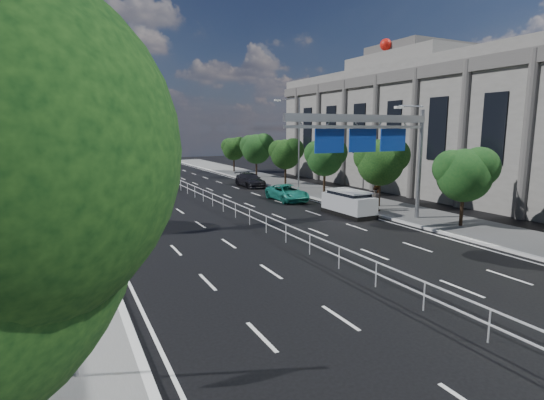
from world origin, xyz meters
TOP-DOWN VIEW (x-y plane):
  - ground at (0.00, 0.00)m, footprint 160.00×160.00m
  - sidewalk_near at (-11.50, 0.00)m, footprint 5.00×140.00m
  - kerb_near at (-9.00, 0.00)m, footprint 0.25×140.00m
  - median_fence at (0.00, 22.50)m, footprint 0.05×85.00m
  - toilet_sign at (-10.95, 0.00)m, footprint 1.62×0.18m
  - overhead_gantry at (6.74, 10.05)m, footprint 10.24×0.38m
  - streetlight_far at (10.50, 26.00)m, footprint 2.78×2.40m
  - civic_hall at (23.72, 22.00)m, footprint 14.40×36.00m
  - near_tree_back at (-11.94, 17.97)m, footprint 4.84×4.51m
  - far_tree_c at (11.24, 6.98)m, footprint 3.52×3.28m
  - far_tree_d at (11.25, 14.48)m, footprint 3.85×3.59m
  - far_tree_e at (11.25, 21.98)m, footprint 3.63×3.38m
  - far_tree_f at (11.24, 29.48)m, footprint 3.52×3.28m
  - far_tree_g at (11.25, 36.98)m, footprint 3.96×3.69m
  - far_tree_h at (11.24, 44.48)m, footprint 3.41×3.18m
  - white_minivan at (-5.46, 26.21)m, footprint 2.38×4.71m
  - red_bus at (-6.30, 41.05)m, footprint 2.50×9.58m
  - near_car_silver at (-1.90, 32.58)m, footprint 2.42×4.76m
  - near_car_dark at (-8.00, 60.14)m, footprint 1.71×4.76m
  - silver_minivan at (7.42, 13.25)m, footprint 1.86×4.25m
  - parked_car_teal at (6.50, 20.50)m, footprint 2.35×4.88m
  - parked_car_dark at (7.25, 30.00)m, footprint 2.05×4.86m
  - pedestrian_a at (10.02, 13.50)m, footprint 0.70×0.52m
  - pedestrian_b at (9.60, 13.10)m, footprint 1.09×1.08m

SIDE VIEW (x-z plane):
  - ground at x=0.00m, z-range 0.00..0.00m
  - sidewalk_near at x=-11.50m, z-range 0.00..0.14m
  - kerb_near at x=-9.00m, z-range -0.01..0.15m
  - median_fence at x=0.00m, z-range 0.01..1.04m
  - parked_car_teal at x=6.50m, z-range 0.00..1.34m
  - parked_car_dark at x=7.25m, z-range 0.00..1.40m
  - near_car_silver at x=-1.90m, z-range 0.00..1.55m
  - near_car_dark at x=-8.00m, z-range 0.00..1.56m
  - silver_minivan at x=7.42m, z-range -0.01..1.74m
  - white_minivan at x=-5.46m, z-range -0.02..1.96m
  - pedestrian_a at x=10.02m, z-range 0.14..1.91m
  - pedestrian_b at x=9.60m, z-range 0.14..1.92m
  - red_bus at x=-6.30m, z-range 0.06..2.91m
  - toilet_sign at x=-10.95m, z-range 0.77..5.11m
  - far_tree_h at x=11.24m, z-range 0.97..5.88m
  - far_tree_c at x=11.24m, z-range 0.95..5.90m
  - far_tree_f at x=11.24m, z-range 0.98..6.00m
  - far_tree_e at x=11.25m, z-range 0.99..6.12m
  - far_tree_d at x=11.25m, z-range 1.02..6.36m
  - far_tree_g at x=11.25m, z-range 1.03..6.48m
  - near_tree_back at x=-11.94m, z-range 1.27..7.96m
  - streetlight_far at x=10.50m, z-range 0.71..9.71m
  - overhead_gantry at x=6.74m, z-range 1.88..9.33m
  - civic_hall at x=23.72m, z-range -0.91..13.44m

